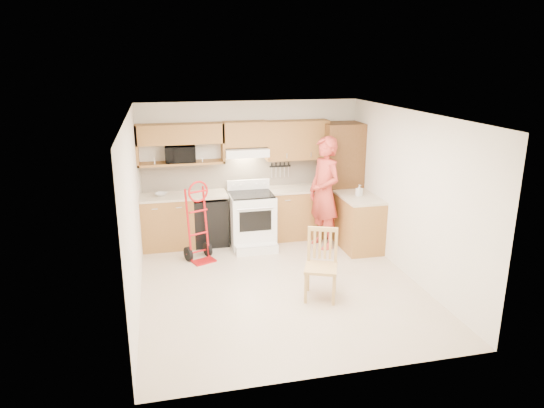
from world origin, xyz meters
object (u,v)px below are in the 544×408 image
object	(u,v)px
range	(252,216)
dining_chair	(321,265)
microwave	(180,154)
hand_truck	(200,225)
person	(324,193)

from	to	relation	value
range	dining_chair	distance (m)	2.22
microwave	range	distance (m)	1.65
hand_truck	dining_chair	bearing A→B (deg)	-71.65
dining_chair	hand_truck	bearing A→B (deg)	153.47
microwave	range	size ratio (longest dim) A/B	0.46
dining_chair	range	bearing A→B (deg)	126.48
range	person	xyz separation A→B (m)	(1.22, -0.27, 0.42)
microwave	hand_truck	world-z (taller)	microwave
hand_truck	dining_chair	distance (m)	2.29
range	hand_truck	bearing A→B (deg)	-155.53
microwave	person	size ratio (longest dim) A/B	0.26
person	hand_truck	xyz separation A→B (m)	(-2.18, -0.16, -0.37)
person	dining_chair	distance (m)	2.06
range	hand_truck	xyz separation A→B (m)	(-0.96, -0.44, 0.04)
microwave	dining_chair	xyz separation A→B (m)	(1.72, -2.62, -1.15)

